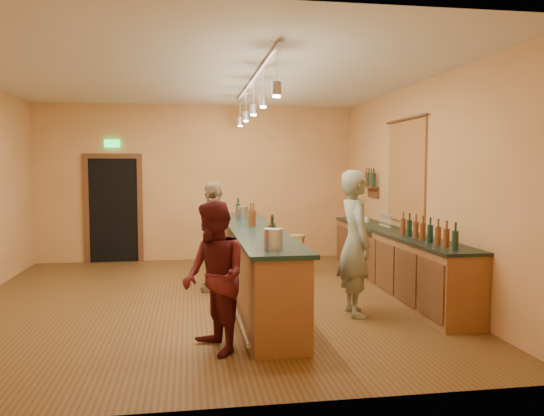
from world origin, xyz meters
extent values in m
plane|color=#593119|center=(0.00, 0.00, 0.00)|extent=(7.00, 7.00, 0.00)
cube|color=silver|center=(0.00, 0.00, 3.20)|extent=(6.50, 7.00, 0.02)
cube|color=#B58344|center=(0.00, 3.50, 1.60)|extent=(6.50, 0.02, 3.20)
cube|color=#B58344|center=(0.00, -3.50, 1.60)|extent=(6.50, 0.02, 3.20)
cube|color=#B58344|center=(3.25, 0.00, 1.60)|extent=(0.02, 7.00, 3.20)
cube|color=black|center=(-1.70, 3.48, 1.05)|extent=(0.95, 0.06, 2.10)
cube|color=#542C19|center=(-2.22, 3.46, 1.05)|extent=(0.10, 0.08, 2.10)
cube|color=#542C19|center=(-1.18, 3.46, 1.05)|extent=(0.10, 0.08, 2.10)
cube|color=#542C19|center=(-1.70, 3.46, 2.15)|extent=(1.15, 0.08, 0.10)
cube|color=#19E54C|center=(-1.70, 3.45, 2.40)|extent=(0.30, 0.04, 0.15)
cube|color=maroon|center=(3.23, 0.40, 1.85)|extent=(0.03, 1.40, 1.60)
cube|color=#542C19|center=(3.16, 1.90, 1.55)|extent=(0.16, 0.55, 0.03)
cube|color=#542C19|center=(3.23, 1.90, 1.45)|extent=(0.03, 0.55, 0.18)
cube|color=brown|center=(2.97, 0.20, 0.45)|extent=(0.55, 4.50, 0.90)
cube|color=black|center=(2.97, 0.20, 0.92)|extent=(0.60, 4.55, 0.04)
cylinder|color=silver|center=(2.97, 1.50, 0.99)|extent=(0.09, 0.09, 0.09)
cube|color=silver|center=(2.94, 2.00, 0.95)|extent=(0.22, 0.30, 0.01)
cube|color=brown|center=(0.74, 0.00, 0.50)|extent=(0.60, 5.00, 1.00)
cube|color=#142A27|center=(0.74, 0.00, 1.02)|extent=(0.70, 5.10, 0.05)
cylinder|color=silver|center=(0.38, 0.00, 0.15)|extent=(0.05, 5.00, 0.05)
cylinder|color=silver|center=(0.69, -2.10, 1.16)|extent=(0.20, 0.20, 0.22)
cylinder|color=silver|center=(0.69, 1.20, 1.16)|extent=(0.20, 0.20, 0.22)
cube|color=silver|center=(0.74, 0.00, 3.14)|extent=(0.06, 4.60, 0.05)
cylinder|color=silver|center=(0.74, -2.00, 2.95)|extent=(0.01, 0.01, 0.35)
cylinder|color=#A5A5AD|center=(0.74, -2.00, 2.75)|extent=(0.11, 0.11, 0.14)
cylinder|color=#FFEABF|center=(0.74, -2.00, 2.67)|extent=(0.08, 0.08, 0.02)
cylinder|color=silver|center=(0.74, -1.00, 2.95)|extent=(0.01, 0.01, 0.35)
cylinder|color=#A5A5AD|center=(0.74, -1.00, 2.75)|extent=(0.11, 0.11, 0.14)
cylinder|color=#FFEABF|center=(0.74, -1.00, 2.67)|extent=(0.08, 0.08, 0.02)
cylinder|color=silver|center=(0.74, 0.00, 2.95)|extent=(0.01, 0.01, 0.35)
cylinder|color=#A5A5AD|center=(0.74, 0.00, 2.75)|extent=(0.11, 0.11, 0.14)
cylinder|color=#FFEABF|center=(0.74, 0.00, 2.67)|extent=(0.08, 0.08, 0.02)
cylinder|color=silver|center=(0.74, 1.00, 2.95)|extent=(0.01, 0.01, 0.35)
cylinder|color=#A5A5AD|center=(0.74, 1.00, 2.75)|extent=(0.11, 0.11, 0.14)
cylinder|color=#FFEABF|center=(0.74, 1.00, 2.67)|extent=(0.08, 0.08, 0.02)
cylinder|color=silver|center=(0.74, 2.00, 2.95)|extent=(0.01, 0.01, 0.35)
cylinder|color=#A5A5AD|center=(0.74, 2.00, 2.75)|extent=(0.11, 0.11, 0.14)
cylinder|color=#FFEABF|center=(0.74, 2.00, 2.67)|extent=(0.08, 0.08, 0.02)
imported|color=gray|center=(1.93, -1.06, 0.94)|extent=(0.45, 0.69, 1.88)
imported|color=#59191E|center=(0.06, -2.20, 0.79)|extent=(0.83, 0.93, 1.58)
imported|color=#997A51|center=(0.19, 0.64, 0.85)|extent=(0.52, 1.04, 1.70)
cylinder|color=#9C7446|center=(1.71, 1.72, 0.68)|extent=(0.34, 0.34, 0.04)
cylinder|color=#9C7446|center=(1.84, 1.72, 0.33)|extent=(0.04, 0.04, 0.66)
cylinder|color=#9C7446|center=(1.64, 1.83, 0.33)|extent=(0.04, 0.04, 0.66)
cylinder|color=#9C7446|center=(1.64, 1.61, 0.33)|extent=(0.04, 0.04, 0.66)
camera|label=1|loc=(-0.19, -7.60, 1.91)|focal=35.00mm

